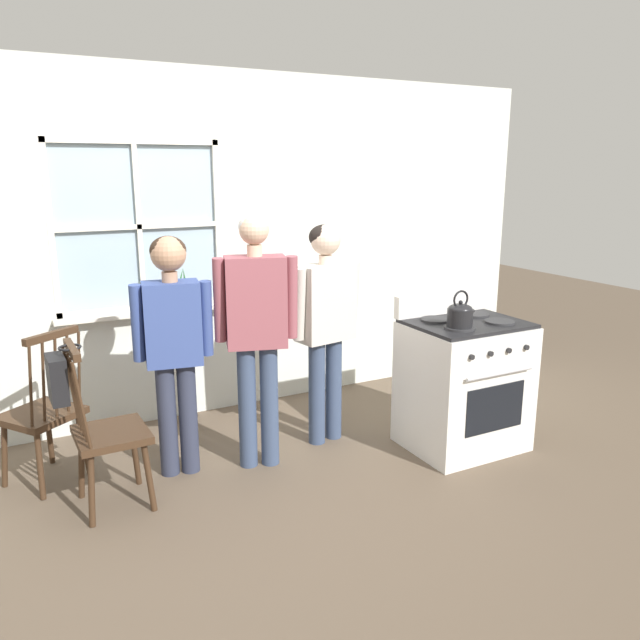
{
  "coord_description": "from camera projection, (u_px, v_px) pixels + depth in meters",
  "views": [
    {
      "loc": [
        -1.37,
        -3.37,
        1.96
      ],
      "look_at": [
        0.47,
        0.12,
        1.0
      ],
      "focal_mm": 35.0,
      "sensor_mm": 36.0,
      "label": 1
    }
  ],
  "objects": [
    {
      "name": "person_elderly_left",
      "position": [
        173.0,
        333.0,
        3.91
      ],
      "size": [
        0.51,
        0.27,
        1.56
      ],
      "rotation": [
        0.0,
        0.0,
        -0.18
      ],
      "color": "#2D3347",
      "rests_on": "ground_plane"
    },
    {
      "name": "chair_by_window",
      "position": [
        107.0,
        434.0,
        3.63
      ],
      "size": [
        0.42,
        0.43,
        1.01
      ],
      "rotation": [
        0.0,
        0.0,
        1.6
      ],
      "color": "#3D2819",
      "rests_on": "ground_plane"
    },
    {
      "name": "person_teen_center",
      "position": [
        256.0,
        320.0,
        4.01
      ],
      "size": [
        0.55,
        0.31,
        1.68
      ],
      "rotation": [
        0.0,
        0.0,
        -0.28
      ],
      "color": "#384766",
      "rests_on": "ground_plane"
    },
    {
      "name": "person_adult_right",
      "position": [
        325.0,
        312.0,
        4.4
      ],
      "size": [
        0.57,
        0.28,
        1.59
      ],
      "rotation": [
        0.0,
        0.0,
        0.18
      ],
      "color": "#384766",
      "rests_on": "ground_plane"
    },
    {
      "name": "wall_back",
      "position": [
        194.0,
        250.0,
        4.88
      ],
      "size": [
        6.4,
        0.16,
        2.7
      ],
      "color": "silver",
      "rests_on": "ground_plane"
    },
    {
      "name": "potted_plant",
      "position": [
        183.0,
        297.0,
        4.82
      ],
      "size": [
        0.16,
        0.16,
        0.32
      ],
      "color": "#935B3D",
      "rests_on": "wall_back"
    },
    {
      "name": "ground_plane",
      "position": [
        264.0,
        484.0,
        3.98
      ],
      "size": [
        16.0,
        16.0,
        0.0
      ],
      "primitive_type": "plane",
      "color": "brown"
    },
    {
      "name": "handbag",
      "position": [
        58.0,
        378.0,
        3.42
      ],
      "size": [
        0.19,
        0.22,
        0.31
      ],
      "color": "black",
      "rests_on": "chair_by_window"
    },
    {
      "name": "kettle",
      "position": [
        460.0,
        314.0,
        4.11
      ],
      "size": [
        0.21,
        0.17,
        0.25
      ],
      "color": "black",
      "rests_on": "stove"
    },
    {
      "name": "stove",
      "position": [
        463.0,
        383.0,
        4.44
      ],
      "size": [
        0.79,
        0.68,
        1.08
      ],
      "color": "white",
      "rests_on": "ground_plane"
    },
    {
      "name": "chair_near_wall",
      "position": [
        43.0,
        415.0,
        3.91
      ],
      "size": [
        0.57,
        0.57,
        1.01
      ],
      "rotation": [
        0.0,
        0.0,
        -2.52
      ],
      "color": "#3D2819",
      "rests_on": "ground_plane"
    }
  ]
}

